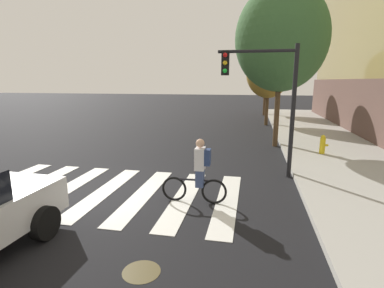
{
  "coord_description": "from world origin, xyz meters",
  "views": [
    {
      "loc": [
        4.1,
        -7.33,
        3.1
      ],
      "look_at": [
        2.46,
        0.72,
        1.34
      ],
      "focal_mm": 27.68,
      "sensor_mm": 36.0,
      "label": 1
    }
  ],
  "objects_px": {
    "fire_hydrant": "(323,144)",
    "street_tree_far": "(266,73)",
    "manhole_cover": "(141,272)",
    "cyclist": "(199,171)",
    "street_tree_near": "(281,38)",
    "street_tree_mid": "(269,73)",
    "traffic_light_near": "(267,89)"
  },
  "relations": [
    {
      "from": "fire_hydrant",
      "to": "street_tree_far",
      "type": "xyz_separation_m",
      "value": [
        -1.83,
        15.06,
        3.23
      ]
    },
    {
      "from": "manhole_cover",
      "to": "fire_hydrant",
      "type": "relative_size",
      "value": 0.82
    },
    {
      "from": "cyclist",
      "to": "street_tree_near",
      "type": "bearing_deg",
      "value": 71.89
    },
    {
      "from": "street_tree_near",
      "to": "street_tree_far",
      "type": "height_order",
      "value": "street_tree_near"
    },
    {
      "from": "cyclist",
      "to": "street_tree_near",
      "type": "relative_size",
      "value": 0.23
    },
    {
      "from": "manhole_cover",
      "to": "street_tree_mid",
      "type": "height_order",
      "value": "street_tree_mid"
    },
    {
      "from": "manhole_cover",
      "to": "traffic_light_near",
      "type": "height_order",
      "value": "traffic_light_near"
    },
    {
      "from": "manhole_cover",
      "to": "traffic_light_near",
      "type": "relative_size",
      "value": 0.15
    },
    {
      "from": "street_tree_mid",
      "to": "street_tree_near",
      "type": "bearing_deg",
      "value": -88.85
    },
    {
      "from": "manhole_cover",
      "to": "cyclist",
      "type": "relative_size",
      "value": 0.37
    },
    {
      "from": "cyclist",
      "to": "street_tree_far",
      "type": "distance_m",
      "value": 21.03
    },
    {
      "from": "manhole_cover",
      "to": "traffic_light_near",
      "type": "xyz_separation_m",
      "value": [
        2.12,
        5.65,
        2.86
      ]
    },
    {
      "from": "fire_hydrant",
      "to": "street_tree_near",
      "type": "xyz_separation_m",
      "value": [
        -1.76,
        1.77,
        4.43
      ]
    },
    {
      "from": "fire_hydrant",
      "to": "manhole_cover",
      "type": "bearing_deg",
      "value": -118.08
    },
    {
      "from": "cyclist",
      "to": "street_tree_near",
      "type": "xyz_separation_m",
      "value": [
        2.42,
        7.4,
        4.11
      ]
    },
    {
      "from": "manhole_cover",
      "to": "fire_hydrant",
      "type": "height_order",
      "value": "fire_hydrant"
    },
    {
      "from": "fire_hydrant",
      "to": "street_tree_far",
      "type": "bearing_deg",
      "value": 96.92
    },
    {
      "from": "cyclist",
      "to": "fire_hydrant",
      "type": "xyz_separation_m",
      "value": [
        4.18,
        5.63,
        -0.31
      ]
    },
    {
      "from": "manhole_cover",
      "to": "street_tree_near",
      "type": "xyz_separation_m",
      "value": [
        2.84,
        10.4,
        4.95
      ]
    },
    {
      "from": "traffic_light_near",
      "to": "street_tree_mid",
      "type": "height_order",
      "value": "street_tree_mid"
    },
    {
      "from": "traffic_light_near",
      "to": "street_tree_far",
      "type": "height_order",
      "value": "street_tree_far"
    },
    {
      "from": "street_tree_near",
      "to": "street_tree_far",
      "type": "relative_size",
      "value": 1.32
    },
    {
      "from": "cyclist",
      "to": "street_tree_mid",
      "type": "bearing_deg",
      "value": 81.05
    },
    {
      "from": "cyclist",
      "to": "traffic_light_near",
      "type": "distance_m",
      "value": 3.74
    },
    {
      "from": "street_tree_near",
      "to": "street_tree_mid",
      "type": "distance_m",
      "value": 7.19
    },
    {
      "from": "manhole_cover",
      "to": "cyclist",
      "type": "xyz_separation_m",
      "value": [
        0.42,
        3.0,
        0.84
      ]
    },
    {
      "from": "manhole_cover",
      "to": "cyclist",
      "type": "bearing_deg",
      "value": 81.95
    },
    {
      "from": "traffic_light_near",
      "to": "street_tree_near",
      "type": "bearing_deg",
      "value": 81.38
    },
    {
      "from": "cyclist",
      "to": "street_tree_far",
      "type": "relative_size",
      "value": 0.31
    },
    {
      "from": "manhole_cover",
      "to": "street_tree_near",
      "type": "height_order",
      "value": "street_tree_near"
    },
    {
      "from": "fire_hydrant",
      "to": "street_tree_mid",
      "type": "relative_size",
      "value": 0.14
    },
    {
      "from": "street_tree_far",
      "to": "manhole_cover",
      "type": "bearing_deg",
      "value": -96.68
    }
  ]
}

